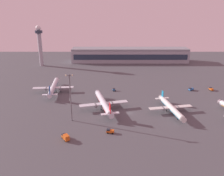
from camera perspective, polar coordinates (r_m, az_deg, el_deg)
ground_plane at (r=154.72m, az=4.46°, el=-6.03°), size 416.00×416.00×0.00m
terminal_building at (r=291.41m, az=4.54°, el=7.88°), size 138.39×22.40×16.40m
control_tower at (r=278.99m, az=-16.63°, el=10.27°), size 8.00×8.00×44.64m
airplane_taxiway_distant at (r=158.54m, az=14.12°, el=-4.52°), size 28.75×36.75×9.46m
airplane_far_stand at (r=159.15m, az=-1.77°, el=-3.61°), size 32.45×41.36×10.76m
airplane_mid_apron at (r=194.65m, az=-13.61°, el=0.19°), size 31.89×40.92×10.49m
pushback_tug at (r=192.58m, az=0.69°, el=-0.37°), size 2.62×3.47×2.05m
cargo_loader at (r=209.61m, az=22.82°, el=-0.24°), size 2.66×4.42×2.25m
catering_truck at (r=127.92m, az=-10.81°, el=-11.40°), size 5.08×6.01×3.05m
maintenance_van at (r=203.72m, az=18.59°, el=-0.26°), size 4.57×3.71×2.25m
baggage_tractor at (r=131.66m, az=-0.24°, el=-10.26°), size 4.36×2.48×2.25m
apron_light_east at (r=140.44m, az=-9.67°, el=-1.69°), size 4.80×0.90×29.06m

